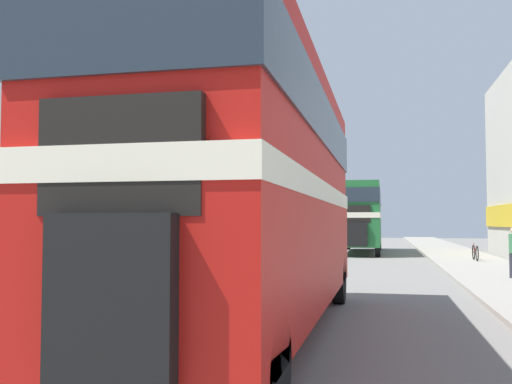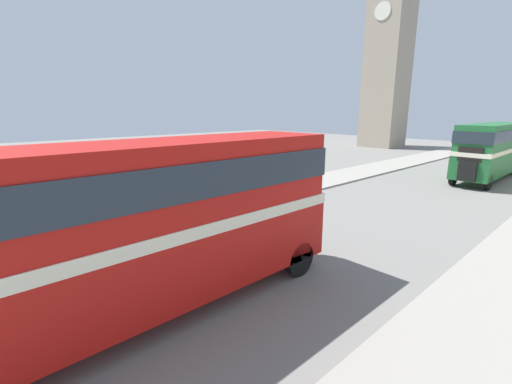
% 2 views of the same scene
% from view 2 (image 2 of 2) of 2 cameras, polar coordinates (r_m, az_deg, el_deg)
% --- Properties ---
extents(ground_plane, '(120.00, 120.00, 0.00)m').
position_cam_2_polar(ground_plane, '(10.91, -10.62, -14.97)').
color(ground_plane, slate).
extents(sidewalk_left, '(3.50, 120.00, 0.12)m').
position_cam_2_polar(sidewalk_left, '(16.58, -23.28, -5.55)').
color(sidewalk_left, gray).
rests_on(sidewalk_left, ground_plane).
extents(double_decker_bus, '(2.44, 10.58, 4.44)m').
position_cam_2_polar(double_decker_bus, '(8.75, -16.25, -3.77)').
color(double_decker_bus, '#B2140F').
rests_on(double_decker_bus, ground_plane).
extents(bus_distant, '(2.43, 10.45, 4.20)m').
position_cam_2_polar(bus_distant, '(31.30, 34.65, 6.26)').
color(bus_distant, '#1E602D').
rests_on(bus_distant, ground_plane).
extents(car_parked_near, '(1.78, 3.99, 1.40)m').
position_cam_2_polar(car_parked_near, '(13.67, -20.65, -6.28)').
color(car_parked_near, white).
rests_on(car_parked_near, ground_plane).
extents(church_tower, '(5.17, 5.17, 29.72)m').
position_cam_2_polar(church_tower, '(54.26, 21.45, 23.23)').
color(church_tower, tan).
rests_on(church_tower, ground_plane).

